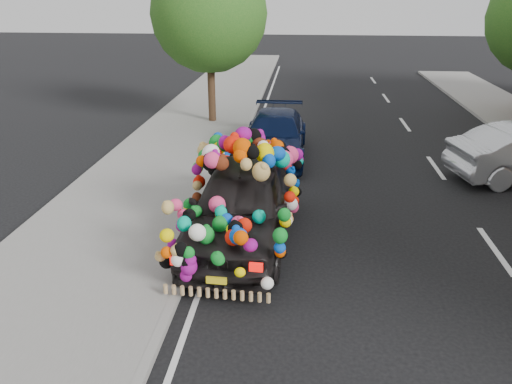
# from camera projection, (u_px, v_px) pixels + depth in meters

# --- Properties ---
(ground) EXTENTS (100.00, 100.00, 0.00)m
(ground) POSITION_uv_depth(u_px,v_px,m) (314.00, 243.00, 10.27)
(ground) COLOR black
(ground) RESTS_ON ground
(sidewalk) EXTENTS (4.00, 60.00, 0.12)m
(sidewalk) POSITION_uv_depth(u_px,v_px,m) (112.00, 231.00, 10.63)
(sidewalk) COLOR gray
(sidewalk) RESTS_ON ground
(kerb) EXTENTS (0.15, 60.00, 0.13)m
(kerb) POSITION_uv_depth(u_px,v_px,m) (202.00, 235.00, 10.45)
(kerb) COLOR gray
(kerb) RESTS_ON ground
(lane_markings) EXTENTS (6.00, 50.00, 0.01)m
(lane_markings) POSITION_uv_depth(u_px,v_px,m) (495.00, 250.00, 9.96)
(lane_markings) COLOR silver
(lane_markings) RESTS_ON ground
(tree_near_sidewalk) EXTENTS (4.20, 4.20, 6.13)m
(tree_near_sidewalk) POSITION_uv_depth(u_px,v_px,m) (209.00, 13.00, 17.84)
(tree_near_sidewalk) COLOR #332114
(tree_near_sidewalk) RESTS_ON ground
(plush_art_car) EXTENTS (2.54, 5.05, 2.26)m
(plush_art_car) POSITION_uv_depth(u_px,v_px,m) (242.00, 187.00, 9.98)
(plush_art_car) COLOR black
(plush_art_car) RESTS_ON ground
(navy_sedan) EXTENTS (1.93, 4.65, 1.34)m
(navy_sedan) POSITION_uv_depth(u_px,v_px,m) (275.00, 136.00, 15.28)
(navy_sedan) COLOR #071232
(navy_sedan) RESTS_ON ground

